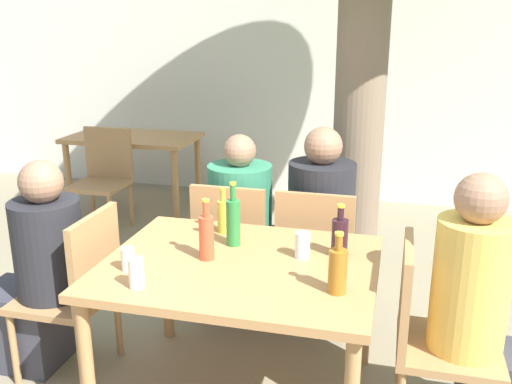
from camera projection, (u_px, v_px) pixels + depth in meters
cafe_building_wall at (335, 60)px, 5.59m from camera, size 10.00×0.08×2.80m
dining_table_front at (240, 278)px, 2.65m from camera, size 1.25×1.00×0.72m
dining_table_back at (133, 146)px, 5.48m from camera, size 1.21×0.72×0.72m
patio_chair_0 at (78, 285)px, 2.89m from camera, size 0.44×0.44×0.88m
patio_chair_1 at (429, 329)px, 2.49m from camera, size 0.44×0.44×0.88m
patio_chair_2 at (234, 244)px, 3.43m from camera, size 0.44×0.44×0.88m
patio_chair_3 at (316, 252)px, 3.31m from camera, size 0.44×0.44×0.88m
patio_chair_4 at (104, 174)px, 4.97m from camera, size 0.44×0.44×0.88m
person_seated_0 at (37, 278)px, 2.95m from camera, size 0.57×0.35×1.14m
person_seated_1 at (487, 327)px, 2.42m from camera, size 0.56×0.32×1.21m
person_seated_2 at (244, 228)px, 3.63m from camera, size 0.39×0.60×1.14m
person_seated_3 at (322, 230)px, 3.50m from camera, size 0.40×0.60×1.21m
wine_bottle_0 at (340, 236)px, 2.67m from camera, size 0.08×0.08×0.25m
soda_bottle_1 at (207, 236)px, 2.63m from camera, size 0.07×0.07×0.29m
green_bottle_2 at (233, 221)px, 2.79m from camera, size 0.07×0.07×0.32m
oil_cruet_3 at (223, 215)px, 2.97m from camera, size 0.06×0.06×0.24m
amber_bottle_4 at (338, 270)px, 2.31m from camera, size 0.08×0.08×0.26m
drinking_glass_0 at (136, 273)px, 2.36m from camera, size 0.07×0.07×0.13m
drinking_glass_1 at (302, 245)px, 2.66m from camera, size 0.07×0.07×0.12m
drinking_glass_2 at (128, 259)px, 2.53m from camera, size 0.06×0.06×0.11m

